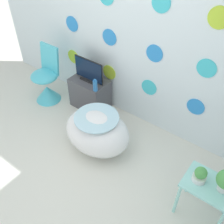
{
  "coord_description": "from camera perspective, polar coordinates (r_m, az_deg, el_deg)",
  "views": [
    {
      "loc": [
        1.61,
        -0.89,
        2.61
      ],
      "look_at": [
        0.36,
        0.77,
        0.77
      ],
      "focal_mm": 42.0,
      "sensor_mm": 36.0,
      "label": 1
    }
  ],
  "objects": [
    {
      "name": "ground_plane",
      "position": [
        3.19,
        -14.11,
        -15.4
      ],
      "size": [
        12.0,
        12.0,
        0.0
      ],
      "primitive_type": "plane",
      "color": "silver"
    },
    {
      "name": "wall_back_dotted",
      "position": [
        3.27,
        4.27,
        17.65
      ],
      "size": [
        4.82,
        0.05,
        2.6
      ],
      "color": "white",
      "rests_on": "ground_plane"
    },
    {
      "name": "bathtub",
      "position": [
        3.28,
        -3.24,
        -4.26
      ],
      "size": [
        0.86,
        0.66,
        0.52
      ],
      "color": "white",
      "rests_on": "ground_plane"
    },
    {
      "name": "chair",
      "position": [
        4.15,
        -14.02,
        5.88
      ],
      "size": [
        0.41,
        0.41,
        0.87
      ],
      "color": "#4CC6DB",
      "rests_on": "ground_plane"
    },
    {
      "name": "tv_cabinet",
      "position": [
        3.93,
        -4.77,
        4.09
      ],
      "size": [
        0.54,
        0.36,
        0.47
      ],
      "color": "#4C4C51",
      "rests_on": "ground_plane"
    },
    {
      "name": "tv",
      "position": [
        3.71,
        -5.09,
        8.83
      ],
      "size": [
        0.49,
        0.12,
        0.33
      ],
      "color": "black",
      "rests_on": "tv_cabinet"
    },
    {
      "name": "vase",
      "position": [
        3.54,
        -3.69,
        5.78
      ],
      "size": [
        0.06,
        0.06,
        0.18
      ],
      "color": "#2D72B7",
      "rests_on": "tv_cabinet"
    },
    {
      "name": "side_table",
      "position": [
        2.75,
        20.05,
        -15.72
      ],
      "size": [
        0.47,
        0.36,
        0.5
      ],
      "color": "#99E0D8",
      "rests_on": "ground_plane"
    },
    {
      "name": "potted_plant_left",
      "position": [
        2.6,
        18.64,
        -12.86
      ],
      "size": [
        0.13,
        0.13,
        0.17
      ],
      "color": "white",
      "rests_on": "side_table"
    }
  ]
}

